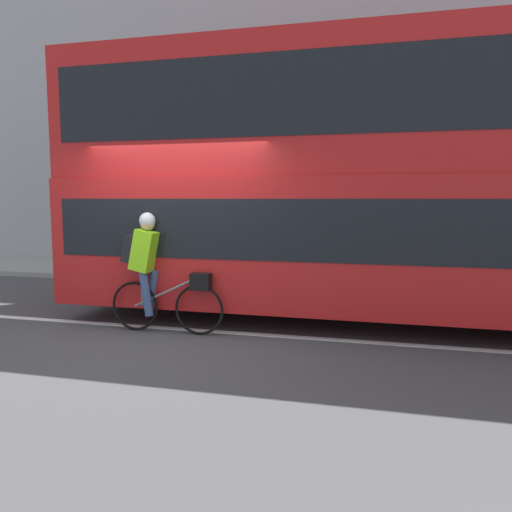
{
  "coord_description": "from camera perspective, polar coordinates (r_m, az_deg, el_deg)",
  "views": [
    {
      "loc": [
        2.68,
        -5.99,
        1.8
      ],
      "look_at": [
        0.98,
        0.61,
        1.0
      ],
      "focal_mm": 35.0,
      "sensor_mm": 36.0,
      "label": 1
    }
  ],
  "objects": [
    {
      "name": "ground_plane",
      "position": [
        6.8,
        -9.45,
        -8.74
      ],
      "size": [
        80.0,
        80.0,
        0.0
      ],
      "primitive_type": "plane",
      "color": "#424244"
    },
    {
      "name": "road_center_line",
      "position": [
        7.01,
        -8.68,
        -8.24
      ],
      "size": [
        50.0,
        0.14,
        0.01
      ],
      "primitive_type": "cube",
      "color": "silver",
      "rests_on": "ground_plane"
    },
    {
      "name": "sidewalk_curb",
      "position": [
        11.31,
        0.51,
        -2.19
      ],
      "size": [
        60.0,
        2.52,
        0.11
      ],
      "color": "gray",
      "rests_on": "ground_plane"
    },
    {
      "name": "building_facade",
      "position": [
        12.94,
        2.14,
        20.79
      ],
      "size": [
        60.0,
        0.3,
        9.91
      ],
      "color": "#9E9EA3",
      "rests_on": "ground_plane"
    },
    {
      "name": "bus",
      "position": [
        7.33,
        17.12,
        9.02
      ],
      "size": [
        9.77,
        2.43,
        3.87
      ],
      "color": "black",
      "rests_on": "ground_plane"
    },
    {
      "name": "cyclist_on_bike",
      "position": [
        6.77,
        -11.61,
        -1.36
      ],
      "size": [
        1.6,
        0.32,
        1.61
      ],
      "color": "black",
      "rests_on": "ground_plane"
    },
    {
      "name": "trash_bin",
      "position": [
        11.79,
        -9.4,
        0.43
      ],
      "size": [
        0.55,
        0.55,
        0.84
      ],
      "color": "#262628",
      "rests_on": "sidewalk_curb"
    }
  ]
}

